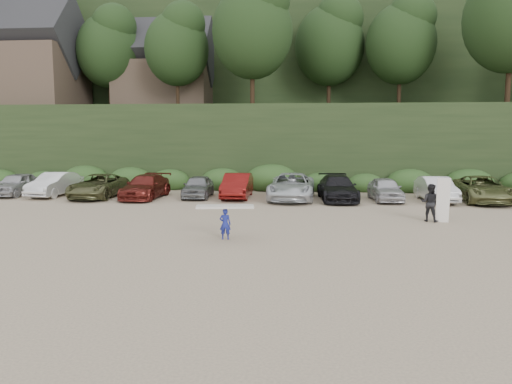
# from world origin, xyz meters

# --- Properties ---
(ground) EXTENTS (120.00, 120.00, 0.00)m
(ground) POSITION_xyz_m (0.00, 0.00, 0.00)
(ground) COLOR tan
(ground) RESTS_ON ground
(hillside_backdrop) EXTENTS (90.00, 41.50, 28.00)m
(hillside_backdrop) POSITION_xyz_m (-0.26, 35.93, 11.22)
(hillside_backdrop) COLOR black
(hillside_backdrop) RESTS_ON ground
(parked_cars) EXTENTS (36.40, 5.78, 1.58)m
(parked_cars) POSITION_xyz_m (-0.16, 9.95, 0.74)
(parked_cars) COLOR #A5A4A9
(parked_cars) RESTS_ON ground
(child_surfer) EXTENTS (2.26, 0.94, 1.31)m
(child_surfer) POSITION_xyz_m (-2.62, -1.35, 0.89)
(child_surfer) COLOR navy
(child_surfer) RESTS_ON ground
(adult_surfer) EXTENTS (1.32, 0.97, 2.05)m
(adult_surfer) POSITION_xyz_m (6.14, 3.32, 0.88)
(adult_surfer) COLOR black
(adult_surfer) RESTS_ON ground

